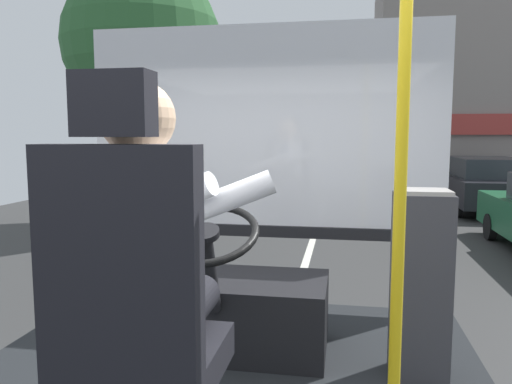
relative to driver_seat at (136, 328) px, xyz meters
The scene contains 11 objects.
ground 9.35m from the driver_seat, 89.61° to the left, with size 18.00×44.00×0.06m.
driver_seat is the anchor object (origin of this frame).
bus_driver 0.27m from the driver_seat, 90.00° to the left, with size 0.79×0.54×0.85m.
steering_console 1.26m from the driver_seat, 90.00° to the left, with size 1.10×0.98×0.85m.
handrail_pole 0.98m from the driver_seat, 25.45° to the left, with size 0.04×0.04×1.90m.
fare_box 1.46m from the driver_seat, 46.47° to the left, with size 0.27×0.23×0.93m.
windshield_panel 2.11m from the driver_seat, 88.27° to the left, with size 2.50×0.08×1.48m.
street_tree 10.12m from the driver_seat, 112.37° to the left, with size 3.39×3.39×5.66m.
parked_car_black 13.21m from the driver_seat, 71.29° to the left, with size 1.89×4.31×1.41m.
parked_car_blue 17.98m from the driver_seat, 76.28° to the left, with size 1.95×3.82×1.23m.
parked_car_silver 23.49m from the driver_seat, 79.59° to the left, with size 1.79×4.08×1.22m.
Camera 1 is at (0.57, -1.85, 1.98)m, focal length 34.98 mm.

